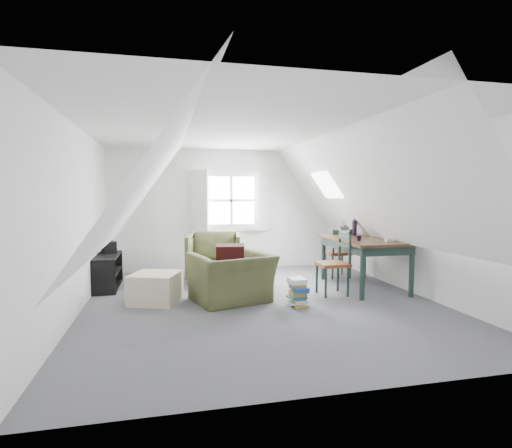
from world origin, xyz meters
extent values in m
plane|color=#505056|center=(0.00, 0.00, 0.00)|extent=(5.50, 5.50, 0.00)
plane|color=white|center=(0.00, 0.00, 2.50)|extent=(5.50, 5.50, 0.00)
plane|color=silver|center=(0.00, 2.75, 1.25)|extent=(5.00, 0.00, 5.00)
plane|color=silver|center=(0.00, -2.75, 1.25)|extent=(5.00, 0.00, 5.00)
plane|color=silver|center=(-2.50, 0.00, 1.25)|extent=(0.00, 5.50, 5.50)
plane|color=silver|center=(2.50, 0.00, 1.25)|extent=(0.00, 5.50, 5.50)
plane|color=white|center=(-1.55, 0.00, 1.78)|extent=(3.19, 5.50, 4.48)
plane|color=white|center=(1.55, 0.00, 1.78)|extent=(3.19, 5.50, 4.48)
cube|color=white|center=(0.00, 2.73, 1.45)|extent=(1.30, 0.04, 1.30)
cube|color=white|center=(-0.68, 2.57, 1.45)|extent=(0.35, 0.35, 1.25)
cube|color=white|center=(0.68, 2.57, 1.45)|extent=(0.35, 0.35, 1.25)
cube|color=white|center=(0.00, 2.72, 1.45)|extent=(1.00, 0.02, 1.00)
cube|color=white|center=(0.00, 2.70, 1.45)|extent=(1.08, 0.04, 0.05)
cube|color=white|center=(0.00, 2.70, 1.45)|extent=(0.05, 0.04, 1.08)
cube|color=white|center=(1.55, 1.30, 1.75)|extent=(0.35, 0.75, 0.47)
imported|color=#454A29|center=(-0.42, 0.15, 0.00)|extent=(1.31, 1.22, 0.71)
imported|color=#454A29|center=(-0.50, 1.62, 0.00)|extent=(1.10, 1.12, 0.88)
cube|color=#3B1014|center=(-0.42, 0.30, 0.63)|extent=(0.44, 0.28, 0.43)
cube|color=beige|center=(-1.52, 0.35, 0.22)|extent=(0.83, 0.83, 0.43)
cube|color=#342010|center=(1.90, 0.53, 0.81)|extent=(1.00, 1.67, 0.04)
cube|color=#1C2F29|center=(1.90, 0.53, 0.72)|extent=(0.89, 1.56, 0.13)
cylinder|color=#1C2F29|center=(1.49, -0.22, 0.40)|extent=(0.08, 0.08, 0.79)
cylinder|color=#1C2F29|center=(2.32, -0.22, 0.40)|extent=(0.08, 0.08, 0.79)
cylinder|color=#1C2F29|center=(1.49, 1.28, 0.40)|extent=(0.08, 0.08, 0.79)
cylinder|color=#1C2F29|center=(2.32, 1.28, 0.40)|extent=(0.08, 0.08, 0.79)
sphere|color=silver|center=(1.75, 0.98, 0.94)|extent=(0.19, 0.19, 0.19)
cylinder|color=silver|center=(1.75, 0.98, 1.07)|extent=(0.06, 0.06, 0.11)
cylinder|color=black|center=(2.00, 1.08, 0.97)|extent=(0.09, 0.09, 0.27)
cylinder|color=#3F2D1E|center=(2.00, 1.08, 1.27)|extent=(0.03, 0.06, 0.48)
cylinder|color=#3F2D1E|center=(2.02, 1.09, 1.27)|extent=(0.05, 0.07, 0.48)
cylinder|color=#3F2D1E|center=(1.99, 1.07, 1.27)|extent=(0.06, 0.08, 0.48)
imported|color=black|center=(1.65, 0.23, 0.84)|extent=(0.10, 0.10, 0.08)
cube|color=white|center=(2.10, 0.08, 0.86)|extent=(0.13, 0.10, 0.04)
cube|color=maroon|center=(1.84, 1.42, 0.47)|extent=(0.44, 0.44, 0.05)
cylinder|color=#1C2F29|center=(2.01, 1.60, 0.22)|extent=(0.04, 0.04, 0.45)
cylinder|color=#1C2F29|center=(2.01, 1.24, 0.22)|extent=(0.04, 0.04, 0.45)
cylinder|color=#1C2F29|center=(1.66, 1.60, 0.22)|extent=(0.04, 0.04, 0.45)
cylinder|color=#1C2F29|center=(1.66, 1.24, 0.22)|extent=(0.04, 0.04, 0.45)
cylinder|color=#1C2F29|center=(2.01, 1.22, 0.70)|extent=(0.04, 0.04, 0.47)
cylinder|color=#1C2F29|center=(1.66, 1.22, 0.70)|extent=(0.04, 0.04, 0.47)
cube|color=#1C2F29|center=(1.84, 1.22, 0.88)|extent=(0.35, 0.03, 0.08)
cube|color=#1C2F29|center=(1.84, 1.22, 0.75)|extent=(0.35, 0.03, 0.06)
cube|color=maroon|center=(1.19, 0.20, 0.49)|extent=(0.45, 0.45, 0.05)
cylinder|color=#1C2F29|center=(1.01, 0.38, 0.23)|extent=(0.04, 0.04, 0.46)
cylinder|color=#1C2F29|center=(1.37, 0.38, 0.23)|extent=(0.04, 0.04, 0.46)
cylinder|color=#1C2F29|center=(1.01, 0.01, 0.23)|extent=(0.04, 0.04, 0.46)
cylinder|color=#1C2F29|center=(1.37, 0.01, 0.23)|extent=(0.04, 0.04, 0.46)
cylinder|color=#1C2F29|center=(1.39, 0.38, 0.72)|extent=(0.04, 0.04, 0.49)
cylinder|color=#1C2F29|center=(1.39, 0.01, 0.72)|extent=(0.04, 0.04, 0.49)
cube|color=#1C2F29|center=(1.39, 0.20, 0.92)|extent=(0.03, 0.37, 0.09)
cube|color=#1C2F29|center=(1.39, 0.20, 0.78)|extent=(0.03, 0.37, 0.06)
cube|color=black|center=(-2.32, 1.45, 0.01)|extent=(0.37, 1.10, 0.03)
cube|color=black|center=(-2.32, 1.45, 0.27)|extent=(0.37, 1.10, 0.03)
cube|color=black|center=(-2.32, 1.45, 0.55)|extent=(0.37, 1.10, 0.03)
cube|color=black|center=(-2.32, 0.92, 0.27)|extent=(0.37, 0.03, 0.55)
cube|color=black|center=(-2.32, 1.99, 0.27)|extent=(0.37, 0.03, 0.55)
cube|color=#264C99|center=(-2.32, 1.13, 0.11)|extent=(0.16, 0.18, 0.20)
cube|color=red|center=(-2.32, 1.55, 0.11)|extent=(0.16, 0.22, 0.20)
cube|color=white|center=(-2.32, 1.27, 0.38)|extent=(0.16, 0.20, 0.18)
cube|color=black|center=(-2.32, 1.70, 0.66)|extent=(0.29, 0.33, 0.22)
cube|color=#B29933|center=(0.48, -0.28, 0.02)|extent=(0.21, 0.27, 0.03)
cube|color=white|center=(0.45, -0.27, 0.05)|extent=(0.27, 0.30, 0.03)
cube|color=white|center=(0.49, -0.28, 0.08)|extent=(0.22, 0.29, 0.03)
cube|color=#337F4C|center=(0.44, -0.28, 0.12)|extent=(0.22, 0.28, 0.03)
cube|color=#264C99|center=(0.46, -0.30, 0.14)|extent=(0.24, 0.31, 0.02)
cube|color=#B29933|center=(0.46, -0.28, 0.17)|extent=(0.21, 0.27, 0.02)
cube|color=#B29933|center=(0.46, -0.26, 0.20)|extent=(0.24, 0.30, 0.03)
cube|color=#264C99|center=(0.49, -0.30, 0.23)|extent=(0.24, 0.31, 0.04)
cube|color=#264C99|center=(0.47, -0.30, 0.27)|extent=(0.24, 0.30, 0.03)
cube|color=#B29933|center=(0.46, -0.25, 0.30)|extent=(0.22, 0.28, 0.03)
cube|color=white|center=(0.45, -0.26, 0.34)|extent=(0.23, 0.26, 0.04)
cube|color=white|center=(0.45, -0.25, 0.37)|extent=(0.23, 0.27, 0.03)
camera|label=1|loc=(-1.37, -5.58, 1.59)|focal=28.00mm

